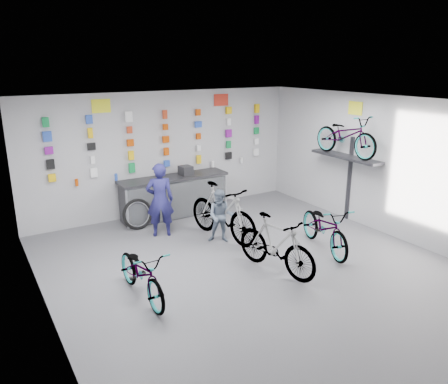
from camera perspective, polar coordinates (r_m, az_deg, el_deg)
floor at (r=8.07m, az=4.52°, el=-10.35°), size 8.00×8.00×0.00m
ceiling at (r=7.23m, az=5.06°, el=11.37°), size 8.00×8.00×0.00m
wall_back at (r=10.90m, az=-7.68°, el=5.08°), size 7.00×0.00×7.00m
wall_left at (r=6.24m, az=-22.38°, el=-4.89°), size 0.00×8.00×8.00m
wall_right at (r=9.93m, az=21.40°, el=2.93°), size 0.00×8.00×8.00m
counter at (r=10.75m, az=-6.49°, el=-0.63°), size 2.70×0.66×1.00m
merch_wall at (r=10.75m, az=-7.96°, el=6.53°), size 5.56×0.08×1.57m
wall_bracket at (r=10.55m, az=15.68°, el=4.02°), size 0.39×1.90×2.00m
sign_left at (r=10.21m, az=-15.76°, el=10.76°), size 0.42×0.02×0.30m
sign_right at (r=11.44m, az=-0.38°, el=11.93°), size 0.42×0.02×0.30m
sign_side at (r=10.49m, az=16.77°, el=10.44°), size 0.02×0.40×0.30m
bike_left at (r=7.17m, az=-10.71°, el=-10.34°), size 0.64×1.69×0.88m
bike_center at (r=7.89m, az=6.80°, el=-6.84°), size 0.85×1.82×1.06m
bike_right at (r=8.99m, az=13.05°, el=-4.49°), size 1.12×1.94×0.96m
bike_service at (r=9.25m, az=-0.18°, el=-2.64°), size 0.95×2.08×1.21m
bike_wall at (r=10.39m, az=15.64°, el=7.15°), size 0.63×1.80×0.95m
clerk at (r=9.47m, az=-8.37°, el=-1.03°), size 0.69×0.57×1.62m
customer at (r=9.12m, az=-0.42°, el=-3.16°), size 0.70×0.67×1.14m
spare_wheel at (r=10.07m, az=-11.22°, el=-2.87°), size 0.72×0.24×0.71m
register at (r=10.72m, az=-5.03°, el=2.83°), size 0.30×0.32×0.22m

